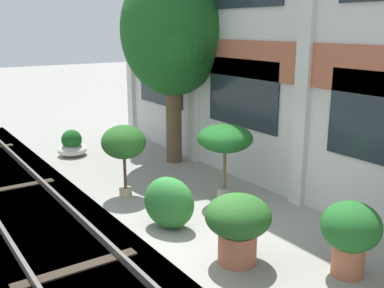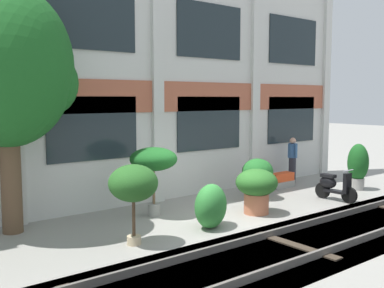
# 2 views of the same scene
# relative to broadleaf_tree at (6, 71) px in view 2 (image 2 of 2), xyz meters

# --- Properties ---
(ground_plane) EXTENTS (80.00, 80.00, 0.00)m
(ground_plane) POSITION_rel_broadleaf_tree_xyz_m (4.34, -2.30, -3.65)
(ground_plane) COLOR gray
(apartment_facade) EXTENTS (16.51, 0.64, 8.68)m
(apartment_facade) POSITION_rel_broadleaf_tree_xyz_m (4.34, 0.82, 0.66)
(apartment_facade) COLOR silver
(apartment_facade) RESTS_ON ground
(rail_tracks) EXTENTS (24.15, 2.80, 0.43)m
(rail_tracks) POSITION_rel_broadleaf_tree_xyz_m (4.34, -4.59, -3.79)
(rail_tracks) COLOR #4C473F
(rail_tracks) RESTS_ON ground
(broadleaf_tree) EXTENTS (3.06, 2.91, 5.57)m
(broadleaf_tree) POSITION_rel_broadleaf_tree_xyz_m (0.00, 0.00, 0.00)
(broadleaf_tree) COLOR brown
(broadleaf_tree) RESTS_ON ground
(potted_plant_stone_basin) EXTENTS (1.11, 1.11, 1.19)m
(potted_plant_stone_basin) POSITION_rel_broadleaf_tree_xyz_m (5.60, -2.25, -2.93)
(potted_plant_stone_basin) COLOR #B76647
(potted_plant_stone_basin) RESTS_ON ground
(potted_plant_terracotta_small) EXTENTS (1.03, 1.03, 1.69)m
(potted_plant_terracotta_small) POSITION_rel_broadleaf_tree_xyz_m (1.74, -2.44, -2.37)
(potted_plant_terracotta_small) COLOR tan
(potted_plant_terracotta_small) RESTS_ON ground
(potted_plant_fluted_column) EXTENTS (0.69, 0.69, 1.54)m
(potted_plant_fluted_column) POSITION_rel_broadleaf_tree_xyz_m (10.54, -2.16, -2.82)
(potted_plant_fluted_column) COLOR gray
(potted_plant_fluted_column) RESTS_ON ground
(potted_plant_low_pan) EXTENTS (1.23, 1.23, 1.79)m
(potted_plant_low_pan) POSITION_rel_broadleaf_tree_xyz_m (3.34, -0.75, -2.21)
(potted_plant_low_pan) COLOR gray
(potted_plant_low_pan) RESTS_ON ground
(potted_plant_square_trough) EXTENTS (1.07, 0.50, 0.50)m
(potted_plant_square_trough) POSITION_rel_broadleaf_tree_xyz_m (8.82, -0.34, -3.41)
(potted_plant_square_trough) COLOR gray
(potted_plant_square_trough) RESTS_ON ground
(potted_plant_ribbed_drum) EXTENTS (0.94, 0.94, 1.23)m
(potted_plant_ribbed_drum) POSITION_rel_broadleaf_tree_xyz_m (6.91, -1.04, -2.91)
(potted_plant_ribbed_drum) COLOR #B76647
(potted_plant_ribbed_drum) RESTS_ON ground
(scooter_near_curb) EXTENTS (0.50, 1.38, 0.98)m
(scooter_near_curb) POSITION_rel_broadleaf_tree_xyz_m (8.55, -2.60, -3.22)
(scooter_near_curb) COLOR black
(scooter_near_curb) RESTS_ON ground
(resident_by_doorway) EXTENTS (0.34, 0.50, 1.63)m
(resident_by_doorway) POSITION_rel_broadleaf_tree_xyz_m (9.87, 0.05, -2.78)
(resident_by_doorway) COLOR #282833
(resident_by_doorway) RESTS_ON ground
(topiary_hedge) EXTENTS (1.27, 1.11, 1.04)m
(topiary_hedge) POSITION_rel_broadleaf_tree_xyz_m (3.80, -2.50, -3.13)
(topiary_hedge) COLOR #2D7A33
(topiary_hedge) RESTS_ON ground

